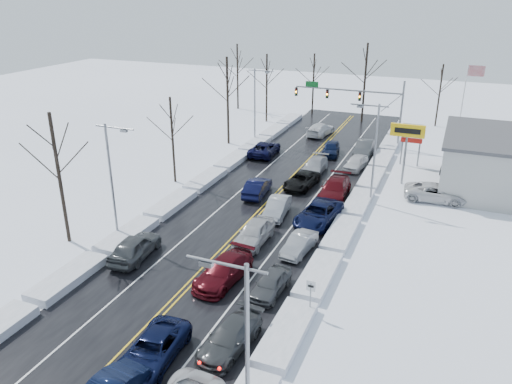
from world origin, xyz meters
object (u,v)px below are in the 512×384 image
at_px(flagpole, 464,100).
at_px(oncoming_car_0, 257,195).
at_px(traffic_signal_mast, 359,100).
at_px(tires_plus_sign, 407,135).

height_order(flagpole, oncoming_car_0, flagpole).
bearing_deg(oncoming_car_0, flagpole, -132.63).
distance_m(traffic_signal_mast, tires_plus_sign, 13.92).
bearing_deg(traffic_signal_mast, tires_plus_sign, -59.54).
distance_m(traffic_signal_mast, oncoming_car_0, 21.43).
xyz_separation_m(traffic_signal_mast, flagpole, (11.72, 2.01, 0.45)).
bearing_deg(traffic_signal_mast, flagpole, 9.73).
bearing_deg(tires_plus_sign, traffic_signal_mast, 120.46).
height_order(traffic_signal_mast, flagpole, flagpole).
distance_m(traffic_signal_mast, flagpole, 11.90).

